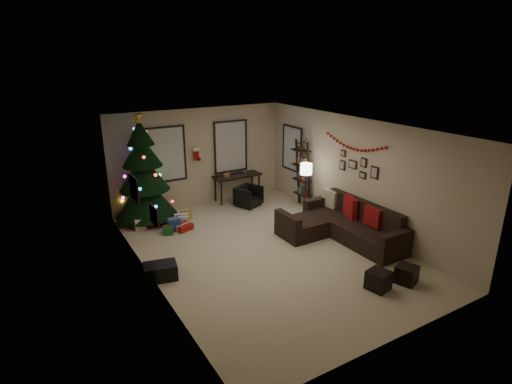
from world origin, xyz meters
TOP-DOWN VIEW (x-y plane):
  - floor at (0.00, 0.00)m, footprint 7.00×7.00m
  - ceiling at (0.00, 0.00)m, footprint 7.00×7.00m
  - wall_back at (0.00, 3.50)m, footprint 5.00×0.00m
  - wall_front at (0.00, -3.50)m, footprint 5.00×0.00m
  - wall_left at (-2.50, 0.00)m, footprint 0.00×7.00m
  - wall_right at (2.50, 0.00)m, footprint 0.00×7.00m
  - window_back_left at (-0.95, 3.47)m, footprint 1.05×0.06m
  - window_back_right at (0.95, 3.47)m, footprint 1.05×0.06m
  - window_right_wall at (2.47, 2.55)m, footprint 0.06×0.90m
  - christmas_tree at (-1.73, 3.00)m, footprint 1.52×1.52m
  - presents at (-1.33, 2.25)m, footprint 1.50×1.01m
  - sofa at (1.85, -0.34)m, footprint 1.84×2.67m
  - pillow_red_a at (2.21, -0.92)m, footprint 0.13×0.43m
  - pillow_red_b at (2.21, -0.20)m, footprint 0.28×0.52m
  - pillow_cream at (2.21, 0.54)m, footprint 0.17×0.45m
  - ottoman_near at (0.93, -2.36)m, footprint 0.44×0.44m
  - ottoman_far at (1.54, -2.48)m, footprint 0.45×0.45m
  - desk at (1.02, 3.22)m, footprint 1.40×0.50m
  - desk_chair at (1.03, 2.57)m, footprint 0.74×0.73m
  - bookshelf at (2.30, 1.80)m, footprint 0.30×0.55m
  - potted_plant at (2.30, 1.90)m, footprint 0.51×0.51m
  - floor_lamp at (1.95, 1.20)m, footprint 0.30×0.30m
  - art_map at (-2.48, 0.94)m, footprint 0.04×0.60m
  - art_abstract at (-2.48, -0.29)m, footprint 0.04×0.45m
  - gallery at (2.48, -0.07)m, footprint 0.03×1.25m
  - garland at (2.45, 0.07)m, footprint 0.08×1.90m
  - stocking_left at (-0.14, 3.38)m, footprint 0.20×0.05m
  - stocking_right at (0.19, 3.57)m, footprint 0.20×0.05m
  - storage_bin at (-2.36, 0.01)m, footprint 0.68×0.53m

SIDE VIEW (x-z plane):
  - floor at x=0.00m, z-range 0.00..0.00m
  - presents at x=-1.33m, z-range -0.04..0.26m
  - storage_bin at x=-2.36m, z-range 0.00..0.31m
  - ottoman_far at x=1.54m, z-range 0.00..0.34m
  - ottoman_near at x=0.93m, z-range 0.00..0.36m
  - sofa at x=1.85m, z-range -0.15..0.71m
  - desk_chair at x=1.03m, z-range 0.00..0.59m
  - pillow_cream at x=2.21m, z-range 0.41..0.85m
  - pillow_red_a at x=2.21m, z-range 0.42..0.86m
  - pillow_red_b at x=2.21m, z-range 0.39..0.89m
  - desk at x=1.02m, z-range 0.29..1.05m
  - bookshelf at x=2.30m, z-range -0.03..1.85m
  - christmas_tree at x=-1.73m, z-range -0.24..2.58m
  - floor_lamp at x=1.95m, z-range 0.48..1.90m
  - wall_left at x=-2.50m, z-range -2.15..4.85m
  - wall_right at x=2.50m, z-range -2.15..4.85m
  - wall_back at x=0.00m, z-range -1.15..3.85m
  - wall_front at x=0.00m, z-range -1.15..3.85m
  - art_abstract at x=-2.48m, z-range 1.25..1.60m
  - stocking_right at x=0.19m, z-range 1.30..1.66m
  - stocking_left at x=-0.14m, z-range 1.30..1.66m
  - window_right_wall at x=2.47m, z-range 0.85..2.15m
  - window_back_left at x=-0.95m, z-range 0.80..2.30m
  - window_back_right at x=0.95m, z-range 0.80..2.30m
  - gallery at x=2.48m, z-range 1.30..1.84m
  - art_map at x=-2.48m, z-range 1.32..1.82m
  - potted_plant at x=2.30m, z-range 1.56..2.00m
  - garland at x=2.45m, z-range 1.92..2.22m
  - ceiling at x=0.00m, z-range 2.70..2.70m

